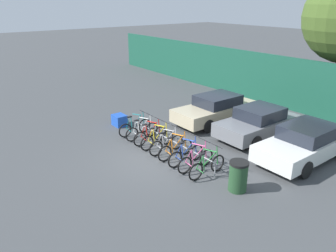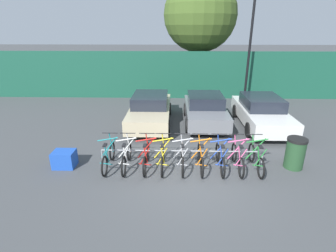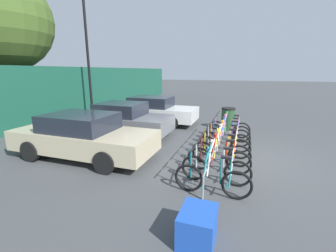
# 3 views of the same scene
# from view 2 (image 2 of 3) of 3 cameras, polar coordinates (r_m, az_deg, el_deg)

# --- Properties ---
(ground_plane) EXTENTS (120.00, 120.00, 0.00)m
(ground_plane) POSITION_cam_2_polar(r_m,az_deg,el_deg) (8.30, 4.68, -10.93)
(ground_plane) COLOR #424447
(hoarding_wall) EXTENTS (36.00, 0.16, 2.92)m
(hoarding_wall) POSITION_cam_2_polar(r_m,az_deg,el_deg) (16.80, 3.15, 10.98)
(hoarding_wall) COLOR #19513D
(hoarding_wall) RESTS_ON ground
(bike_rack) EXTENTS (5.33, 0.04, 0.57)m
(bike_rack) POSITION_cam_2_polar(r_m,az_deg,el_deg) (8.63, 3.00, -5.72)
(bike_rack) COLOR gray
(bike_rack) RESTS_ON ground
(bicycle_teal) EXTENTS (0.68, 1.71, 1.05)m
(bicycle_teal) POSITION_cam_2_polar(r_m,az_deg,el_deg) (8.82, -12.84, -6.57)
(bicycle_teal) COLOR black
(bicycle_teal) RESTS_ON ground
(bicycle_white) EXTENTS (0.68, 1.71, 1.05)m
(bicycle_white) POSITION_cam_2_polar(r_m,az_deg,el_deg) (8.70, -9.03, -6.70)
(bicycle_white) COLOR black
(bicycle_white) RESTS_ON ground
(bicycle_red) EXTENTS (0.68, 1.71, 1.05)m
(bicycle_red) POSITION_cam_2_polar(r_m,az_deg,el_deg) (8.60, -4.77, -6.81)
(bicycle_red) COLOR black
(bicycle_red) RESTS_ON ground
(bicycle_yellow) EXTENTS (0.68, 1.71, 1.05)m
(bicycle_yellow) POSITION_cam_2_polar(r_m,az_deg,el_deg) (8.56, -1.14, -6.88)
(bicycle_yellow) COLOR black
(bicycle_yellow) RESTS_ON ground
(bicycle_silver) EXTENTS (0.68, 1.71, 1.05)m
(bicycle_silver) POSITION_cam_2_polar(r_m,az_deg,el_deg) (8.56, 3.13, -6.92)
(bicycle_silver) COLOR black
(bicycle_silver) RESTS_ON ground
(bicycle_orange) EXTENTS (0.68, 1.71, 1.05)m
(bicycle_orange) POSITION_cam_2_polar(r_m,az_deg,el_deg) (8.60, 7.09, -6.92)
(bicycle_orange) COLOR black
(bicycle_orange) RESTS_ON ground
(bicycle_blue) EXTENTS (0.68, 1.71, 1.05)m
(bicycle_blue) POSITION_cam_2_polar(r_m,az_deg,el_deg) (8.69, 11.28, -6.89)
(bicycle_blue) COLOR black
(bicycle_blue) RESTS_ON ground
(bicycle_pink) EXTENTS (0.68, 1.71, 1.05)m
(bicycle_pink) POSITION_cam_2_polar(r_m,az_deg,el_deg) (8.80, 14.91, -6.84)
(bicycle_pink) COLOR black
(bicycle_pink) RESTS_ON ground
(bicycle_green) EXTENTS (0.68, 1.71, 1.05)m
(bicycle_green) POSITION_cam_2_polar(r_m,az_deg,el_deg) (8.96, 18.62, -6.75)
(bicycle_green) COLOR black
(bicycle_green) RESTS_ON ground
(car_beige) EXTENTS (1.91, 4.54, 1.40)m
(car_beige) POSITION_cam_2_polar(r_m,az_deg,el_deg) (12.38, -3.86, 3.63)
(car_beige) COLOR #C1B28E
(car_beige) RESTS_ON ground
(car_grey) EXTENTS (1.91, 4.03, 1.40)m
(car_grey) POSITION_cam_2_polar(r_m,az_deg,el_deg) (12.48, 8.07, 3.60)
(car_grey) COLOR slate
(car_grey) RESTS_ON ground
(car_white) EXTENTS (1.91, 4.47, 1.40)m
(car_white) POSITION_cam_2_polar(r_m,az_deg,el_deg) (12.74, 19.62, 2.93)
(car_white) COLOR silver
(car_white) RESTS_ON ground
(lamp_post) EXTENTS (0.24, 0.44, 7.29)m
(lamp_post) POSITION_cam_2_polar(r_m,az_deg,el_deg) (16.11, 17.68, 18.77)
(lamp_post) COLOR black
(lamp_post) RESTS_ON ground
(trash_bin) EXTENTS (0.63, 0.63, 1.03)m
(trash_bin) POSITION_cam_2_polar(r_m,az_deg,el_deg) (9.48, 25.95, -5.32)
(trash_bin) COLOR #234728
(trash_bin) RESTS_ON ground
(cargo_crate) EXTENTS (0.70, 0.56, 0.55)m
(cargo_crate) POSITION_cam_2_polar(r_m,az_deg,el_deg) (9.34, -21.63, -6.70)
(cargo_crate) COLOR blue
(cargo_crate) RESTS_ON ground
(tree_behind_hoarding) EXTENTS (4.71, 4.71, 7.39)m
(tree_behind_hoarding) POSITION_cam_2_polar(r_m,az_deg,el_deg) (18.41, 7.03, 22.80)
(tree_behind_hoarding) COLOR brown
(tree_behind_hoarding) RESTS_ON ground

